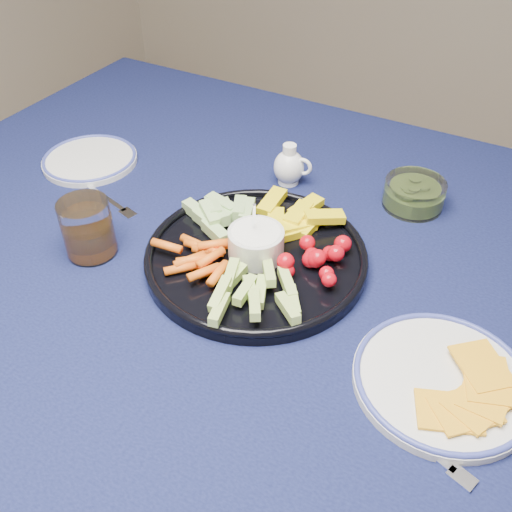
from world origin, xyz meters
The scene contains 9 objects.
dining_table centered at (0.00, 0.00, 0.66)m, with size 1.67×1.07×0.75m.
crudite_platter centered at (-0.11, -0.04, 0.77)m, with size 0.35×0.35×0.11m.
creamer_pitcher centered at (-0.16, 0.20, 0.78)m, with size 0.07×0.06×0.08m.
pickle_bowl centered at (0.06, 0.24, 0.77)m, with size 0.11×0.11×0.05m.
cheese_plate centered at (0.22, -0.13, 0.76)m, with size 0.22×0.22×0.03m.
juice_tumbler centered at (-0.35, -0.14, 0.79)m, with size 0.08×0.08×0.09m.
fork_left centered at (-0.41, -0.02, 0.75)m, with size 0.15×0.05×0.00m.
fork_right centered at (0.23, -0.23, 0.75)m, with size 0.14×0.06×0.00m.
side_plate_extra centered at (-0.54, 0.07, 0.75)m, with size 0.18×0.18×0.02m.
Camera 1 is at (0.23, -0.63, 1.34)m, focal length 40.00 mm.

